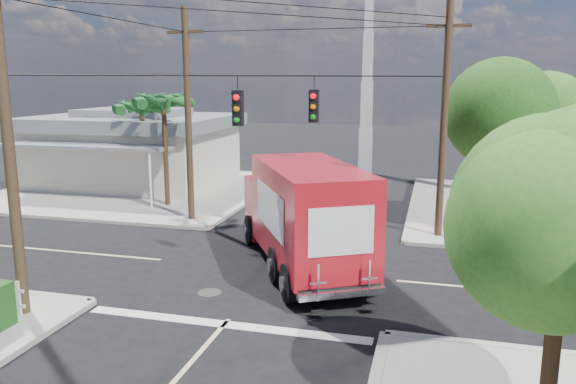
% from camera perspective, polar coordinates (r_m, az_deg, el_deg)
% --- Properties ---
extents(ground, '(120.00, 120.00, 0.00)m').
position_cam_1_polar(ground, '(18.46, -1.60, -7.90)').
color(ground, black).
rests_on(ground, ground).
extents(sidewalk_ne, '(14.12, 14.12, 0.14)m').
position_cam_1_polar(sidewalk_ne, '(28.85, 26.33, -1.88)').
color(sidewalk_ne, '#9E998E').
rests_on(sidewalk_ne, ground).
extents(sidewalk_nw, '(14.12, 14.12, 0.14)m').
position_cam_1_polar(sidewalk_nw, '(32.37, -14.76, 0.26)').
color(sidewalk_nw, '#9E998E').
rests_on(sidewalk_nw, ground).
extents(road_markings, '(32.00, 32.00, 0.01)m').
position_cam_1_polar(road_markings, '(17.13, -3.01, -9.45)').
color(road_markings, beige).
rests_on(road_markings, ground).
extents(building_nw, '(10.80, 10.20, 4.30)m').
position_cam_1_polar(building_nw, '(33.96, -15.28, 4.42)').
color(building_nw, beige).
rests_on(building_nw, sidewalk_nw).
extents(radio_tower, '(0.80, 0.80, 17.00)m').
position_cam_1_polar(radio_tower, '(36.98, 8.04, 10.56)').
color(radio_tower, silver).
rests_on(radio_tower, ground).
extents(tree_ne_front, '(4.21, 4.14, 6.66)m').
position_cam_1_polar(tree_ne_front, '(23.61, 20.47, 7.44)').
color(tree_ne_front, '#422D1C').
rests_on(tree_ne_front, sidewalk_ne).
extents(tree_ne_back, '(3.77, 3.66, 5.82)m').
position_cam_1_polar(tree_ne_back, '(26.19, 25.63, 6.09)').
color(tree_ne_back, '#422D1C').
rests_on(tree_ne_back, sidewalk_ne).
extents(tree_se, '(3.67, 3.54, 5.62)m').
position_cam_1_polar(tree_se, '(9.90, 26.48, -1.78)').
color(tree_se, '#422D1C').
rests_on(tree_se, sidewalk_se).
extents(palm_nw_front, '(3.01, 3.08, 5.59)m').
position_cam_1_polar(palm_nw_front, '(27.24, -12.54, 8.89)').
color(palm_nw_front, '#422D1C').
rests_on(palm_nw_front, sidewalk_nw).
extents(palm_nw_back, '(3.01, 3.08, 5.19)m').
position_cam_1_polar(palm_nw_back, '(29.52, -14.66, 8.24)').
color(palm_nw_back, '#422D1C').
rests_on(palm_nw_back, sidewalk_nw).
extents(utility_poles, '(12.00, 10.68, 9.00)m').
position_cam_1_polar(utility_poles, '(19.49, -4.84, 7.16)').
color(utility_poles, '#473321').
rests_on(utility_poles, ground).
extents(vending_boxes, '(1.90, 0.50, 1.10)m').
position_cam_1_polar(vending_boxes, '(23.58, 18.20, -2.45)').
color(vending_boxes, red).
rests_on(vending_boxes, sidewalk_ne).
extents(delivery_truck, '(6.02, 8.25, 3.52)m').
position_cam_1_polar(delivery_truck, '(18.18, 1.52, -2.32)').
color(delivery_truck, black).
rests_on(delivery_truck, ground).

